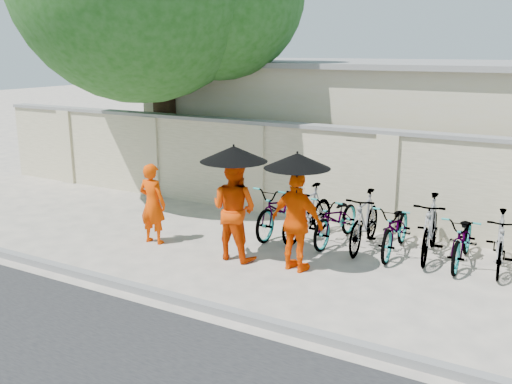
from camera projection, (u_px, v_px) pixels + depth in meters
The scene contains 17 objects.
ground at pixel (219, 262), 10.02m from camera, with size 80.00×80.00×0.00m, color beige.
kerb at pixel (157, 294), 8.57m from camera, with size 40.00×0.16×0.12m, color slate.
compound_wall at pixel (342, 178), 11.99m from camera, with size 20.00×0.30×2.00m, color beige.
building_behind at pixel (434, 131), 14.57m from camera, with size 14.00×6.00×3.20m, color #B8B09D.
monk_left at pixel (152, 204), 10.83m from camera, with size 0.57×0.37×1.55m, color #EF3E00.
monk_center at pixel (234, 209), 10.00m from camera, with size 0.88×0.69×1.81m, color #DD3A02.
parasol_center at pixel (234, 154), 9.66m from camera, with size 1.16×1.16×1.02m.
monk_right at pixel (297, 222), 9.45m from camera, with size 0.99×0.41×1.70m, color #F64D00.
parasol_right at pixel (297, 161), 9.11m from camera, with size 1.09×1.09×1.07m.
bike_0 at pixel (282, 209), 11.42m from camera, with size 0.69×1.98×1.04m, color #9695A8.
bike_1 at pixel (308, 212), 11.12m from camera, with size 0.50×1.78×1.07m, color #9695A8.
bike_2 at pixel (337, 219), 10.91m from camera, with size 0.63×1.82×0.95m, color #9695A8.
bike_3 at pixel (365, 221), 10.55m from camera, with size 0.51×1.81×1.09m, color #9695A8.
bike_4 at pixel (396, 228), 10.33m from camera, with size 0.64×1.83×0.96m, color #9695A8.
bike_5 at pixel (430, 228), 10.10m from camera, with size 0.53×1.86×1.12m, color #9695A8.
bike_6 at pixel (463, 239), 9.79m from camera, with size 0.62×1.77×0.93m, color #9695A8.
bike_7 at pixel (500, 242), 9.53m from camera, with size 0.47×1.66×1.00m, color #9695A8.
Camera 1 is at (5.21, -7.86, 3.65)m, focal length 40.00 mm.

